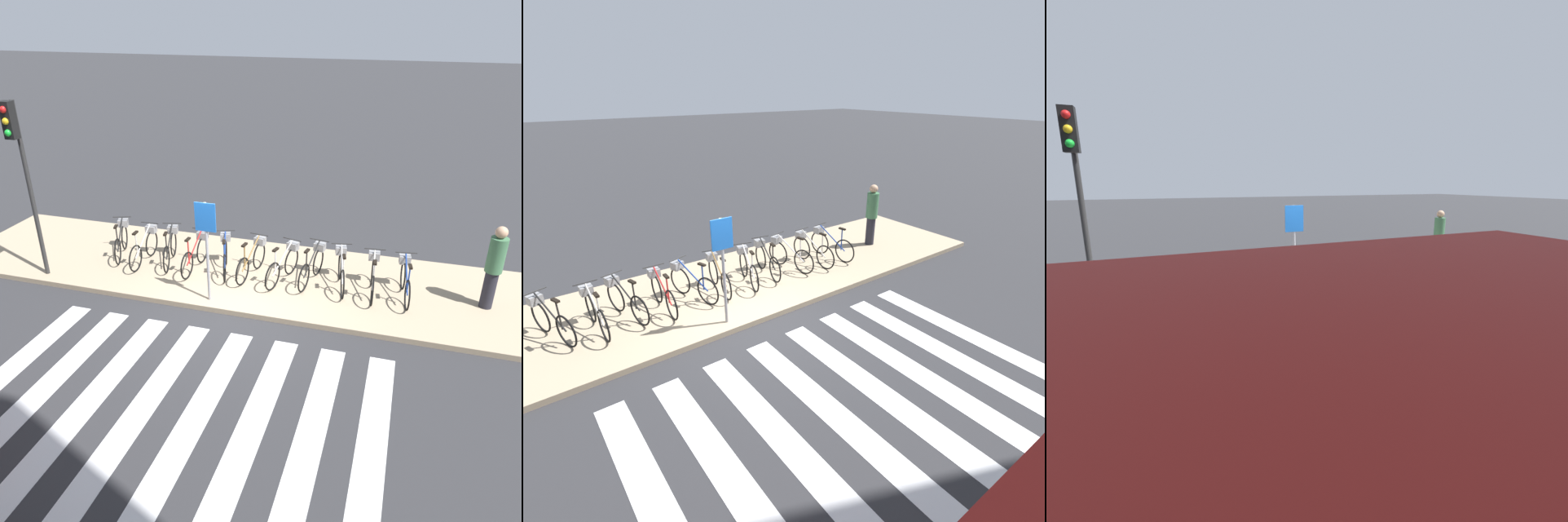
% 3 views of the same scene
% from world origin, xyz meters
% --- Properties ---
extents(ground_plane, '(120.00, 120.00, 0.00)m').
position_xyz_m(ground_plane, '(0.00, 0.00, 0.00)').
color(ground_plane, '#2D2D30').
extents(sidewalk, '(15.03, 3.53, 0.12)m').
position_xyz_m(sidewalk, '(0.00, 1.77, 0.06)').
color(sidewalk, tan).
rests_on(sidewalk, ground_plane).
extents(road_crosswalk, '(6.75, 8.00, 0.01)m').
position_xyz_m(road_crosswalk, '(0.00, -4.61, 0.00)').
color(road_crosswalk, silver).
rests_on(road_crosswalk, ground_plane).
extents(parked_bicycle_0, '(0.65, 1.46, 0.95)m').
position_xyz_m(parked_bicycle_0, '(-3.51, 1.78, 0.54)').
color(parked_bicycle_0, black).
rests_on(parked_bicycle_0, sidewalk).
extents(parked_bicycle_1, '(0.46, 1.54, 0.95)m').
position_xyz_m(parked_bicycle_1, '(-2.75, 1.59, 0.54)').
color(parked_bicycle_1, black).
rests_on(parked_bicycle_1, sidewalk).
extents(parked_bicycle_2, '(0.55, 1.50, 0.95)m').
position_xyz_m(parked_bicycle_2, '(-2.15, 1.73, 0.54)').
color(parked_bicycle_2, black).
rests_on(parked_bicycle_2, sidewalk).
extents(parked_bicycle_3, '(0.46, 1.54, 0.95)m').
position_xyz_m(parked_bicycle_3, '(-1.41, 1.59, 0.54)').
color(parked_bicycle_3, black).
rests_on(parked_bicycle_3, sidewalk).
extents(parked_bicycle_4, '(0.61, 1.48, 0.95)m').
position_xyz_m(parked_bicycle_4, '(-0.71, 1.68, 0.54)').
color(parked_bicycle_4, black).
rests_on(parked_bicycle_4, sidewalk).
extents(parked_bicycle_5, '(0.46, 1.53, 0.95)m').
position_xyz_m(parked_bicycle_5, '(-0.03, 1.67, 0.54)').
color(parked_bicycle_5, black).
rests_on(parked_bicycle_5, sidewalk).
extents(parked_bicycle_6, '(0.55, 1.50, 0.95)m').
position_xyz_m(parked_bicycle_6, '(0.74, 1.62, 0.54)').
color(parked_bicycle_6, black).
rests_on(parked_bicycle_6, sidewalk).
extents(parked_bicycle_7, '(0.46, 1.52, 0.95)m').
position_xyz_m(parked_bicycle_7, '(1.37, 1.75, 0.54)').
color(parked_bicycle_7, black).
rests_on(parked_bicycle_7, sidewalk).
extents(parked_bicycle_8, '(0.49, 1.51, 0.95)m').
position_xyz_m(parked_bicycle_8, '(2.02, 1.70, 0.54)').
color(parked_bicycle_8, black).
rests_on(parked_bicycle_8, sidewalk).
extents(parked_bicycle_9, '(0.46, 1.54, 0.95)m').
position_xyz_m(parked_bicycle_9, '(2.72, 1.61, 0.54)').
color(parked_bicycle_9, black).
rests_on(parked_bicycle_9, sidewalk).
extents(parked_bicycle_10, '(0.46, 1.53, 0.95)m').
position_xyz_m(parked_bicycle_10, '(3.40, 1.63, 0.54)').
color(parked_bicycle_10, black).
rests_on(parked_bicycle_10, sidewalk).
extents(pedestrian, '(0.34, 0.34, 1.81)m').
position_xyz_m(pedestrian, '(5.07, 1.65, 1.08)').
color(pedestrian, '#23232D').
rests_on(pedestrian, sidewalk).
extents(sign_post, '(0.44, 0.07, 2.20)m').
position_xyz_m(sign_post, '(-0.58, 0.29, 1.62)').
color(sign_post, '#99999E').
rests_on(sign_post, sidewalk).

